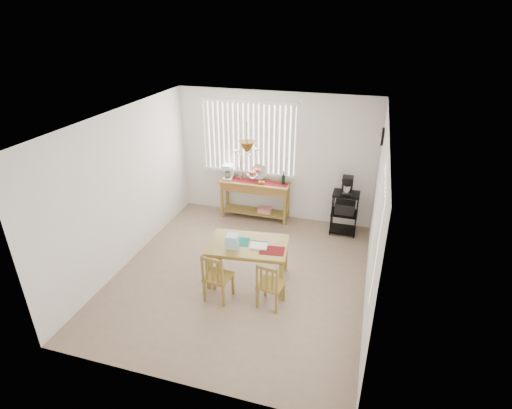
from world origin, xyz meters
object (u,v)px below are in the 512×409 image
(cart_items, at_px, (347,185))
(dining_table, at_px, (248,248))
(wire_cart, at_px, (345,209))
(chair_right, at_px, (270,285))
(chair_left, at_px, (217,277))
(sideboard, at_px, (255,191))

(cart_items, bearing_deg, dining_table, -123.89)
(wire_cart, bearing_deg, cart_items, 90.00)
(cart_items, height_order, chair_right, cart_items)
(cart_items, bearing_deg, chair_right, -108.18)
(chair_right, bearing_deg, chair_left, -175.08)
(cart_items, distance_m, chair_right, 2.74)
(dining_table, bearing_deg, sideboard, 103.50)
(chair_left, bearing_deg, cart_items, 58.01)
(wire_cart, relative_size, cart_items, 2.43)
(sideboard, xyz_separation_m, wire_cart, (1.84, -0.13, -0.10))
(chair_right, bearing_deg, wire_cart, 71.76)
(cart_items, xyz_separation_m, dining_table, (-1.33, -1.98, -0.42))
(dining_table, distance_m, chair_right, 0.77)
(cart_items, relative_size, dining_table, 0.26)
(cart_items, height_order, chair_left, cart_items)
(cart_items, xyz_separation_m, chair_right, (-0.83, -2.53, -0.63))
(dining_table, relative_size, chair_left, 1.64)
(cart_items, bearing_deg, chair_left, -121.99)
(wire_cart, distance_m, dining_table, 2.38)
(chair_left, height_order, chair_right, chair_left)
(sideboard, xyz_separation_m, chair_left, (0.21, -2.72, -0.21))
(wire_cart, bearing_deg, chair_right, -108.24)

